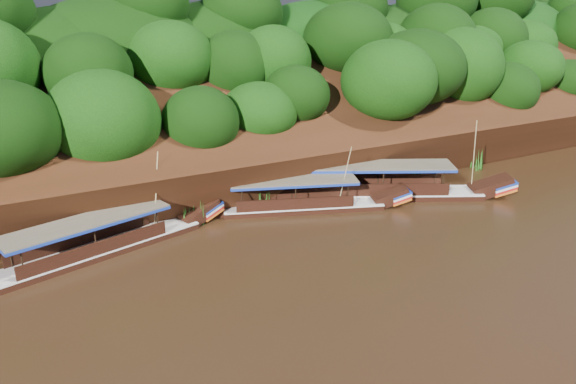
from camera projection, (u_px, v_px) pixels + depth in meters
name	position (u px, v px, depth m)	size (l,w,h in m)	color
ground	(336.00, 265.00, 30.93)	(160.00, 160.00, 0.00)	black
riverbank	(196.00, 140.00, 49.11)	(120.00, 30.06, 19.40)	black
boat_0	(402.00, 190.00, 40.90)	(14.73, 8.79, 6.50)	black
boat_1	(313.00, 202.00, 38.61)	(12.83, 6.12, 5.10)	black
boat_2	(114.00, 241.00, 32.72)	(14.18, 5.53, 5.62)	black
reeds	(226.00, 203.00, 37.39)	(50.68, 2.50, 2.18)	#226018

